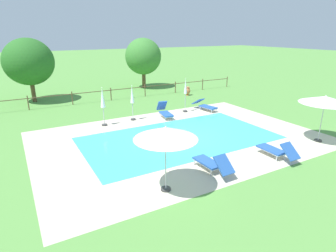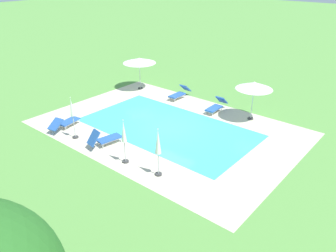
{
  "view_description": "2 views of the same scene",
  "coord_description": "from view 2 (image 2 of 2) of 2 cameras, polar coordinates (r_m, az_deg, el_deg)",
  "views": [
    {
      "loc": [
        -7.42,
        -11.9,
        5.38
      ],
      "look_at": [
        -0.44,
        0.5,
        0.6
      ],
      "focal_mm": 30.1,
      "sensor_mm": 36.0,
      "label": 1
    },
    {
      "loc": [
        -11.4,
        13.57,
        8.59
      ],
      "look_at": [
        -0.73,
        0.81,
        0.62
      ],
      "focal_mm": 36.02,
      "sensor_mm": 36.0,
      "label": 2
    }
  ],
  "objects": [
    {
      "name": "ground_plane",
      "position": [
        19.69,
        -0.1,
        -0.26
      ],
      "size": [
        160.0,
        160.0,
        0.0
      ],
      "primitive_type": "plane",
      "color": "#599342"
    },
    {
      "name": "pool_deck_paving",
      "position": [
        19.69,
        -0.1,
        -0.25
      ],
      "size": [
        14.67,
        10.16,
        0.01
      ],
      "primitive_type": "cube",
      "color": "beige",
      "rests_on": "ground"
    },
    {
      "name": "swimming_pool_water",
      "position": [
        19.69,
        -0.1,
        -0.24
      ],
      "size": [
        10.1,
        5.59,
        0.01
      ],
      "primitive_type": "cube",
      "color": "#42CCD6",
      "rests_on": "ground"
    },
    {
      "name": "pool_coping_rim",
      "position": [
        19.69,
        -0.1,
        -0.23
      ],
      "size": [
        10.58,
        6.07,
        0.01
      ],
      "color": "beige",
      "rests_on": "ground"
    },
    {
      "name": "sun_lounger_north_near_steps",
      "position": [
        17.92,
        -10.64,
        -2.08
      ],
      "size": [
        0.9,
        1.91,
        1.01
      ],
      "color": "#2856A8",
      "rests_on": "ground"
    },
    {
      "name": "sun_lounger_north_mid",
      "position": [
        21.95,
        8.15,
        3.38
      ],
      "size": [
        0.67,
        1.98,
        0.89
      ],
      "color": "#2856A8",
      "rests_on": "ground"
    },
    {
      "name": "sun_lounger_north_far",
      "position": [
        20.37,
        -17.01,
        0.6
      ],
      "size": [
        0.96,
        2.11,
        0.78
      ],
      "color": "#2856A8",
      "rests_on": "ground"
    },
    {
      "name": "sun_lounger_north_end",
      "position": [
        23.99,
        1.96,
        5.58
      ],
      "size": [
        0.6,
        1.97,
        0.88
      ],
      "color": "#2856A8",
      "rests_on": "ground"
    },
    {
      "name": "patio_umbrella_open_foreground",
      "position": [
        20.6,
        14.39,
        6.6
      ],
      "size": [
        2.19,
        2.19,
        2.42
      ],
      "color": "#383838",
      "rests_on": "ground"
    },
    {
      "name": "patio_umbrella_open_by_bench",
      "position": [
        25.47,
        -4.87,
        10.95
      ],
      "size": [
        2.44,
        2.44,
        2.42
      ],
      "color": "#383838",
      "rests_on": "ground"
    },
    {
      "name": "patio_umbrella_closed_row_west",
      "position": [
        14.61,
        -1.7,
        -3.21
      ],
      "size": [
        0.32,
        0.32,
        2.34
      ],
      "color": "#383838",
      "rests_on": "ground"
    },
    {
      "name": "patio_umbrella_closed_row_mid_west",
      "position": [
        15.75,
        -7.47,
        -1.56
      ],
      "size": [
        0.32,
        0.32,
        2.25
      ],
      "color": "#383838",
      "rests_on": "ground"
    },
    {
      "name": "patio_umbrella_closed_row_centre",
      "position": [
        18.59,
        -15.9,
        2.24
      ],
      "size": [
        0.32,
        0.32,
        2.39
      ],
      "color": "#383838",
      "rests_on": "ground"
    }
  ]
}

